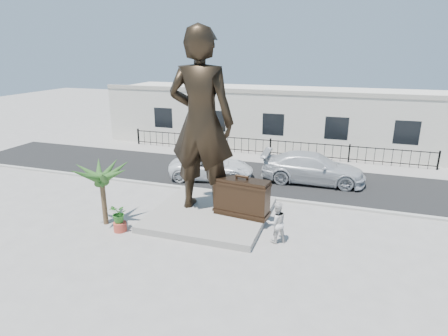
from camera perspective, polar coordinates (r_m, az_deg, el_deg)
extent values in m
plane|color=#9E9991|center=(16.26, -2.25, -9.80)|extent=(100.00, 100.00, 0.00)
cube|color=black|center=(23.33, 4.65, -1.13)|extent=(40.00, 7.00, 0.01)
cube|color=#A5A399|center=(20.13, 2.25, -4.03)|extent=(40.00, 0.25, 0.12)
cube|color=#9E9991|center=(27.06, 6.69, 1.47)|extent=(40.00, 2.50, 0.02)
cube|color=gray|center=(17.62, -2.07, -6.99)|extent=(5.20, 5.20, 0.30)
cube|color=black|center=(27.66, 7.08, 3.08)|extent=(22.00, 0.10, 1.20)
cube|color=silver|center=(31.37, 8.75, 7.73)|extent=(28.00, 7.00, 4.40)
imported|color=black|center=(16.75, -3.49, 7.00)|extent=(3.01, 1.99, 8.21)
cube|color=black|center=(16.80, 2.70, -4.50)|extent=(2.53, 1.07, 1.73)
imported|color=silver|center=(15.29, 8.01, -8.24)|extent=(1.06, 1.00, 1.72)
imported|color=white|center=(22.57, -1.91, 0.14)|extent=(5.40, 3.39, 1.39)
imported|color=silver|center=(22.47, 13.38, 0.02)|extent=(6.01, 2.62, 1.72)
imported|color=orange|center=(28.09, -2.08, 3.82)|extent=(1.08, 0.74, 1.53)
cylinder|color=#B74030|center=(16.90, -15.55, -8.60)|extent=(0.56, 0.56, 0.40)
imported|color=#2E7125|center=(16.65, -15.72, -6.69)|extent=(0.96, 0.90, 0.84)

